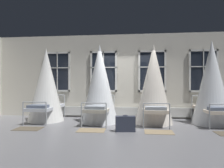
{
  "coord_description": "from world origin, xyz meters",
  "views": [
    {
      "loc": [
        0.31,
        -6.94,
        1.37
      ],
      "look_at": [
        -0.51,
        0.27,
        1.35
      ],
      "focal_mm": 33.17,
      "sensor_mm": 36.0,
      "label": 1
    }
  ],
  "objects_px": {
    "cot_first": "(46,86)",
    "cot_second": "(100,84)",
    "cot_fourth": "(212,83)",
    "cot_third": "(154,85)",
    "suitcase_dark": "(125,124)"
  },
  "relations": [
    {
      "from": "cot_first",
      "to": "cot_second",
      "type": "relative_size",
      "value": 0.97
    },
    {
      "from": "cot_first",
      "to": "cot_second",
      "type": "height_order",
      "value": "cot_second"
    },
    {
      "from": "cot_fourth",
      "to": "cot_second",
      "type": "bearing_deg",
      "value": 90.87
    },
    {
      "from": "cot_third",
      "to": "cot_fourth",
      "type": "xyz_separation_m",
      "value": [
        1.93,
        0.04,
        0.05
      ]
    },
    {
      "from": "cot_third",
      "to": "suitcase_dark",
      "type": "xyz_separation_m",
      "value": [
        -0.91,
        -1.33,
        -1.1
      ]
    },
    {
      "from": "cot_second",
      "to": "suitcase_dark",
      "type": "bearing_deg",
      "value": -141.44
    },
    {
      "from": "cot_fourth",
      "to": "cot_third",
      "type": "bearing_deg",
      "value": 90.72
    },
    {
      "from": "cot_second",
      "to": "cot_fourth",
      "type": "bearing_deg",
      "value": -87.02
    },
    {
      "from": "cot_second",
      "to": "cot_third",
      "type": "distance_m",
      "value": 1.87
    },
    {
      "from": "cot_first",
      "to": "cot_fourth",
      "type": "bearing_deg",
      "value": -91.04
    },
    {
      "from": "cot_second",
      "to": "suitcase_dark",
      "type": "height_order",
      "value": "cot_second"
    },
    {
      "from": "cot_second",
      "to": "suitcase_dark",
      "type": "relative_size",
      "value": 4.72
    },
    {
      "from": "cot_fourth",
      "to": "cot_first",
      "type": "bearing_deg",
      "value": 89.54
    },
    {
      "from": "cot_first",
      "to": "suitcase_dark",
      "type": "distance_m",
      "value": 3.44
    },
    {
      "from": "cot_second",
      "to": "cot_third",
      "type": "xyz_separation_m",
      "value": [
        1.87,
        0.05,
        -0.01
      ]
    }
  ]
}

